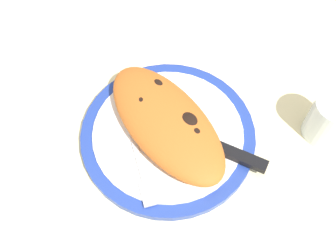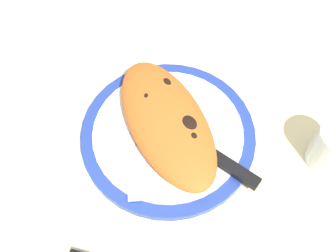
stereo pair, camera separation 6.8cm
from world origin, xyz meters
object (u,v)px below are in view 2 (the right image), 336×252
fork (134,162)px  calzone (169,122)px  plate (168,135)px  knife (213,156)px  water_glass (332,149)px

fork → calzone: bearing=123.8°
plate → knife: (6.35, 5.91, 1.43)cm
plate → water_glass: 26.84cm
plate → fork: 8.05cm
plate → fork: size_ratio=1.79×
knife → fork: bearing=-99.9°
calzone → water_glass: bearing=65.5°
calzone → fork: 8.79cm
calzone → knife: size_ratio=1.39×
calzone → water_glass: water_glass is taller
calzone → water_glass: 26.67cm
calzone → knife: calzone is taller
calzone → knife: 9.13cm
plate → calzone: size_ratio=1.04×
fork → plate: bearing=121.3°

